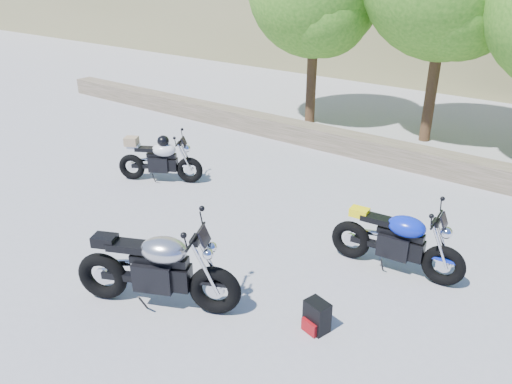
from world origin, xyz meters
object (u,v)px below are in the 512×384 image
silver_bike (158,270)px  blue_bike (397,242)px  white_bike (159,159)px  backpack (316,317)px

silver_bike → blue_bike: (2.22, 2.74, -0.07)m
silver_bike → white_bike: 4.35m
white_bike → blue_bike: blue_bike is taller
blue_bike → backpack: (-0.25, -1.90, -0.30)m
silver_bike → backpack: (1.97, 0.85, -0.37)m
backpack → silver_bike: bearing=-141.6°
white_bike → backpack: size_ratio=4.00×
white_bike → blue_bike: bearing=-31.7°
white_bike → backpack: bearing=-51.7°
blue_bike → backpack: blue_bike is taller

